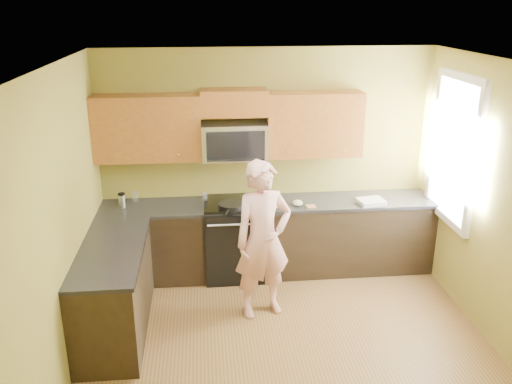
{
  "coord_description": "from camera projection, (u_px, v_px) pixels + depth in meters",
  "views": [
    {
      "loc": [
        -0.76,
        -4.2,
        3.19
      ],
      "look_at": [
        -0.2,
        1.3,
        1.2
      ],
      "focal_mm": 37.35,
      "sensor_mm": 36.0,
      "label": 1
    }
  ],
  "objects": [
    {
      "name": "cabinet_left_run",
      "position": [
        114.0,
        292.0,
        5.34
      ],
      "size": [
        0.6,
        1.6,
        0.88
      ],
      "primitive_type": "cube",
      "color": "black",
      "rests_on": "floor"
    },
    {
      "name": "travel_mug",
      "position": [
        123.0,
        207.0,
        6.2
      ],
      "size": [
        0.09,
        0.09,
        0.17
      ],
      "primitive_type": null,
      "rotation": [
        0.0,
        0.0,
        0.13
      ],
      "color": "silver",
      "rests_on": "countertop_back"
    },
    {
      "name": "frying_pan",
      "position": [
        231.0,
        209.0,
        6.09
      ],
      "size": [
        0.43,
        0.57,
        0.07
      ],
      "primitive_type": null,
      "rotation": [
        0.0,
        0.0,
        -0.29
      ],
      "color": "black",
      "rests_on": "stove"
    },
    {
      "name": "countertop_left",
      "position": [
        111.0,
        250.0,
        5.18
      ],
      "size": [
        0.62,
        1.6,
        0.04
      ],
      "primitive_type": "cube",
      "color": "black",
      "rests_on": "cabinet_left_run"
    },
    {
      "name": "napkin_b",
      "position": [
        298.0,
        203.0,
        6.25
      ],
      "size": [
        0.14,
        0.15,
        0.07
      ],
      "primitive_type": "ellipsoid",
      "rotation": [
        0.0,
        0.0,
        -0.15
      ],
      "color": "silver",
      "rests_on": "countertop_back"
    },
    {
      "name": "upper_cab_over_mw",
      "position": [
        234.0,
        102.0,
        6.05
      ],
      "size": [
        0.76,
        0.33,
        0.3
      ],
      "primitive_type": "cube",
      "color": "brown",
      "rests_on": "wall_back"
    },
    {
      "name": "woman",
      "position": [
        263.0,
        240.0,
        5.52
      ],
      "size": [
        0.71,
        0.57,
        1.7
      ],
      "primitive_type": "imported",
      "rotation": [
        0.0,
        0.0,
        0.29
      ],
      "color": "#F87E7C",
      "rests_on": "floor"
    },
    {
      "name": "wall_left",
      "position": [
        57.0,
        235.0,
        4.44
      ],
      "size": [
        0.0,
        4.0,
        4.0
      ],
      "primitive_type": "plane",
      "rotation": [
        1.57,
        0.0,
        1.57
      ],
      "color": "olive",
      "rests_on": "ground"
    },
    {
      "name": "countertop_back",
      "position": [
        269.0,
        204.0,
        6.36
      ],
      "size": [
        4.0,
        0.62,
        0.04
      ],
      "primitive_type": "cube",
      "color": "black",
      "rests_on": "cabinet_back_run"
    },
    {
      "name": "napkin_a",
      "position": [
        273.0,
        207.0,
        6.14
      ],
      "size": [
        0.12,
        0.13,
        0.06
      ],
      "primitive_type": "ellipsoid",
      "rotation": [
        0.0,
        0.0,
        0.12
      ],
      "color": "silver",
      "rests_on": "countertop_back"
    },
    {
      "name": "ceiling",
      "position": [
        298.0,
        67.0,
        4.17
      ],
      "size": [
        4.0,
        4.0,
        0.0
      ],
      "primitive_type": "plane",
      "rotation": [
        3.14,
        0.0,
        0.0
      ],
      "color": "white",
      "rests_on": "ground"
    },
    {
      "name": "butter_tub",
      "position": [
        279.0,
        206.0,
        6.25
      ],
      "size": [
        0.15,
        0.15,
        0.09
      ],
      "primitive_type": null,
      "rotation": [
        0.0,
        0.0,
        -0.26
      ],
      "color": "#FFFB43",
      "rests_on": "countertop_back"
    },
    {
      "name": "upper_cab_left",
      "position": [
        150.0,
        160.0,
        6.18
      ],
      "size": [
        1.22,
        0.33,
        0.75
      ],
      "primitive_type": null,
      "color": "brown",
      "rests_on": "wall_back"
    },
    {
      "name": "floor",
      "position": [
        290.0,
        355.0,
        5.09
      ],
      "size": [
        4.0,
        4.0,
        0.0
      ],
      "primitive_type": "plane",
      "color": "brown",
      "rests_on": "ground"
    },
    {
      "name": "wall_front",
      "position": [
        358.0,
        378.0,
        2.76
      ],
      "size": [
        4.0,
        0.0,
        4.0
      ],
      "primitive_type": "plane",
      "rotation": [
        -1.57,
        0.0,
        0.0
      ],
      "color": "olive",
      "rests_on": "ground"
    },
    {
      "name": "cabinet_back_run",
      "position": [
        269.0,
        239.0,
        6.53
      ],
      "size": [
        4.0,
        0.6,
        0.88
      ],
      "primitive_type": "cube",
      "color": "black",
      "rests_on": "floor"
    },
    {
      "name": "microwave",
      "position": [
        235.0,
        158.0,
        6.24
      ],
      "size": [
        0.76,
        0.4,
        0.42
      ],
      "primitive_type": null,
      "color": "silver",
      "rests_on": "wall_back"
    },
    {
      "name": "upper_cab_right",
      "position": [
        313.0,
        155.0,
        6.36
      ],
      "size": [
        1.12,
        0.33,
        0.75
      ],
      "primitive_type": null,
      "color": "brown",
      "rests_on": "wall_back"
    },
    {
      "name": "toast_slice",
      "position": [
        311.0,
        207.0,
        6.21
      ],
      "size": [
        0.11,
        0.11,
        0.01
      ],
      "primitive_type": "cube",
      "rotation": [
        0.0,
        0.0,
        -0.0
      ],
      "color": "#B27F47",
      "rests_on": "countertop_back"
    },
    {
      "name": "glass_c",
      "position": [
        205.0,
        198.0,
        6.34
      ],
      "size": [
        0.08,
        0.08,
        0.12
      ],
      "primitive_type": "cylinder",
      "rotation": [
        0.0,
        0.0,
        0.19
      ],
      "color": "silver",
      "rests_on": "countertop_back"
    },
    {
      "name": "stove",
      "position": [
        237.0,
        238.0,
        6.45
      ],
      "size": [
        0.76,
        0.65,
        0.95
      ],
      "primitive_type": null,
      "color": "black",
      "rests_on": "floor"
    },
    {
      "name": "dish_towel",
      "position": [
        371.0,
        202.0,
        6.31
      ],
      "size": [
        0.33,
        0.28,
        0.05
      ],
      "primitive_type": "cube",
      "rotation": [
        0.0,
        0.0,
        0.16
      ],
      "color": "white",
      "rests_on": "countertop_back"
    },
    {
      "name": "wall_right",
      "position": [
        512.0,
        217.0,
        4.82
      ],
      "size": [
        0.0,
        4.0,
        4.0
      ],
      "primitive_type": "plane",
      "rotation": [
        1.57,
        0.0,
        -1.57
      ],
      "color": "olive",
      "rests_on": "ground"
    },
    {
      "name": "glass_a",
      "position": [
        135.0,
        196.0,
        6.39
      ],
      "size": [
        0.09,
        0.09,
        0.12
      ],
      "primitive_type": "cylinder",
      "rotation": [
        0.0,
        0.0,
        0.38
      ],
      "color": "silver",
      "rests_on": "countertop_back"
    },
    {
      "name": "window",
      "position": [
        454.0,
        150.0,
        5.84
      ],
      "size": [
        0.06,
        1.06,
        1.66
      ],
      "primitive_type": null,
      "color": "white",
      "rests_on": "wall_right"
    },
    {
      "name": "wall_back",
      "position": [
        266.0,
        161.0,
        6.5
      ],
      "size": [
        4.0,
        0.0,
        4.0
      ],
      "primitive_type": "plane",
      "rotation": [
        1.57,
        0.0,
        0.0
      ],
      "color": "olive",
      "rests_on": "ground"
    }
  ]
}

